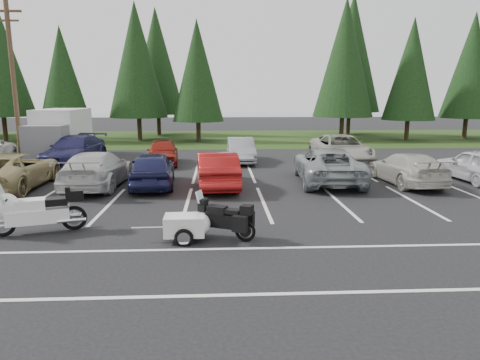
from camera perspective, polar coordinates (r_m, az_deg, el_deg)
The scene contains 28 objects.
ground at distance 14.18m, azimuth -9.39°, elevation -4.25°, with size 120.00×120.00×0.00m, color black.
grass_strip at distance 37.79m, azimuth -5.37°, elevation 5.55°, with size 80.00×16.00×0.01m, color #1B3210.
lake_water at distance 68.71m, azimuth -0.91°, elevation 8.17°, with size 70.00×50.00×0.02m, color slate.
utility_pole at distance 28.10m, azimuth -27.98°, elevation 11.93°, with size 1.60×0.26×9.00m.
box_truck at distance 27.89m, azimuth -23.19°, elevation 5.64°, with size 2.40×5.60×2.90m, color silver, non-canonical shape.
stall_markings at distance 16.10m, azimuth -8.61°, elevation -2.33°, with size 32.00×16.00×0.01m, color silver.
conifer_3 at distance 37.04m, azimuth -22.59°, elevation 12.80°, with size 3.87×3.87×9.02m.
conifer_4 at distance 37.17m, azimuth -13.64°, elevation 15.28°, with size 4.80×4.80×11.17m.
conifer_5 at distance 35.26m, azimuth -5.71°, elevation 14.29°, with size 4.14×4.14×9.63m.
conifer_6 at distance 37.26m, azimuth 13.80°, elevation 15.54°, with size 4.93×4.93×11.48m.
conifer_7 at distance 38.82m, azimuth 21.89°, elevation 13.54°, with size 4.27×4.27×9.94m.
conifer_8 at distance 42.08m, azimuth 28.47°, elevation 13.27°, with size 4.53×4.53×10.56m.
conifer_back_b at distance 41.56m, azimuth -11.06°, elevation 15.26°, with size 4.97×4.97×11.58m.
conifer_back_c at distance 42.39m, azimuth 14.68°, elevation 16.00°, with size 5.50×5.50×12.81m.
car_near_2 at distance 19.69m, azimuth -28.09°, elevation 1.12°, with size 2.43×5.28×1.47m, color tan.
car_near_3 at distance 18.59m, azimuth -18.54°, elevation 1.37°, with size 2.08×5.12×1.49m, color #BABAB8.
car_near_4 at distance 18.06m, azimuth -11.58°, elevation 1.44°, with size 1.75×4.35×1.48m, color #1B1D44.
car_near_5 at distance 17.60m, azimuth -3.09°, elevation 1.40°, with size 1.57×4.50×1.48m, color #9F1414.
car_near_6 at distance 18.96m, azimuth 11.61°, elevation 1.96°, with size 2.52×5.47×1.52m, color gray.
car_near_7 at distance 19.61m, azimuth 21.34°, elevation 1.46°, with size 1.89×4.64×1.35m, color #B4B2A5.
car_near_8 at distance 21.42m, azimuth 29.02°, elevation 1.72°, with size 1.71×4.25×1.45m, color silver.
car_far_1 at distance 25.15m, azimuth -21.19°, elevation 3.73°, with size 2.18×5.36×1.56m, color #1D1C47.
car_far_2 at distance 23.82m, azimuth -10.28°, elevation 3.71°, with size 1.62×4.03×1.37m, color maroon.
car_far_3 at distance 24.24m, azimuth 0.12°, elevation 4.00°, with size 1.44×4.13×1.36m, color gray.
car_far_4 at distance 24.73m, azimuth 13.31°, elevation 4.07°, with size 2.58×5.60×1.56m, color #A5A297.
touring_motorcycle at distance 12.93m, azimuth -25.39°, elevation -3.21°, with size 2.77×0.85×1.53m, color white, non-canonical shape.
cargo_trailer at distance 11.31m, azimuth -7.39°, elevation -6.36°, with size 1.51×0.85×0.70m, color white, non-canonical shape.
adventure_motorcycle at distance 11.32m, azimuth -2.44°, elevation -4.74°, with size 2.09×0.73×1.27m, color black, non-canonical shape.
Camera 1 is at (1.63, -13.57, 3.76)m, focal length 32.00 mm.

